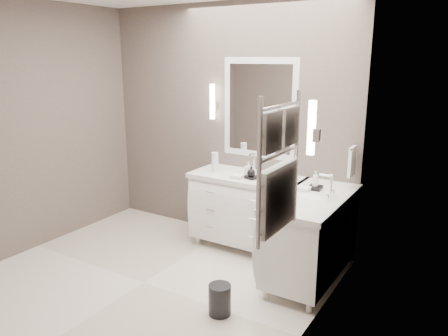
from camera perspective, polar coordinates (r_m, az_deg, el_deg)
The scene contains 19 objects.
floor at distance 4.40m, azimuth -10.42°, elevation -14.56°, with size 3.20×3.00×0.01m, color silver.
wall_back at distance 5.12m, azimuth 0.20°, elevation 5.88°, with size 3.20×0.01×2.70m, color #564945.
wall_left at distance 5.15m, azimuth -24.60°, elevation 4.62°, with size 0.01×3.00×2.70m, color #564945.
wall_right at distance 3.10m, azimuth 11.10°, elevation -0.08°, with size 0.01×3.00×2.70m, color #564945.
vanity_back at distance 4.88m, azimuth 3.00°, elevation -5.07°, with size 1.24×0.59×0.97m.
vanity_right at distance 4.27m, azimuth 11.33°, elevation -8.28°, with size 0.59×1.24×0.97m.
mirror_back at distance 4.86m, azimuth 4.67°, elevation 7.75°, with size 0.90×0.02×1.10m.
mirror_right at distance 3.81m, azimuth 15.30°, elevation 5.44°, with size 0.02×0.90×1.10m.
sconce_back at distance 5.09m, azimuth -1.53°, elevation 8.58°, with size 0.06×0.06×0.40m.
sconce_right at distance 3.28m, azimuth 11.36°, elevation 5.04°, with size 0.06×0.06×0.40m.
towel_bar_corner at distance 4.43m, azimuth 16.37°, elevation 0.87°, with size 0.03×0.22×0.30m.
towel_ladder at distance 2.75m, azimuth 7.11°, elevation -0.86°, with size 0.06×0.58×0.90m.
waste_bin at distance 3.81m, azimuth -0.56°, elevation -16.81°, with size 0.19×0.19×0.27m, color black.
amenity_tray_back at distance 4.66m, azimuth 3.41°, elevation -1.13°, with size 0.18×0.13×0.03m, color black.
amenity_tray_right at distance 4.36m, azimuth 11.80°, elevation -2.52°, with size 0.12×0.17×0.02m, color black.
water_bottle at distance 4.86m, azimuth -1.18°, elevation 0.75°, with size 0.08×0.08×0.22m, color silver.
soap_bottle_a at distance 4.67m, azimuth 3.22°, elevation -0.02°, with size 0.06×0.07×0.14m, color white.
soap_bottle_b at distance 4.60m, azimuth 3.58°, elevation -0.44°, with size 0.09×0.09×0.11m, color black.
soap_bottle_c at distance 4.34m, azimuth 11.86°, elevation -1.38°, with size 0.06×0.06×0.16m, color white.
Camera 1 is at (2.64, -2.82, 2.11)m, focal length 35.00 mm.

